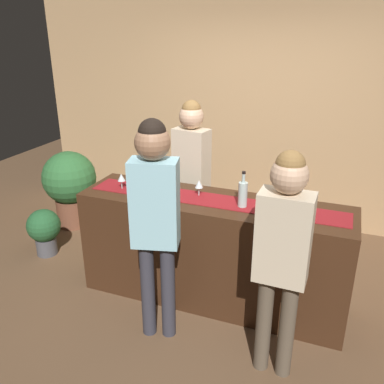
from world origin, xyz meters
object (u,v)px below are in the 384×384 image
object	(u,v)px
customer_browsing	(155,210)
potted_plant_tall	(70,184)
wine_glass_mid_counter	(121,178)
wine_bottle_amber	(287,197)
wine_glass_near_customer	(199,184)
bartender	(191,166)
customer_sipping	(283,247)
potted_plant_small	(44,229)
wine_bottle_green	(136,179)
wine_bottle_clear	(243,194)

from	to	relation	value
customer_browsing	potted_plant_tall	size ratio (longest dim) A/B	1.86
wine_glass_mid_counter	wine_bottle_amber	bearing A→B (deg)	2.17
wine_glass_near_customer	bartender	bearing A→B (deg)	117.39
customer_sipping	customer_browsing	world-z (taller)	customer_browsing
wine_bottle_amber	potted_plant_small	size ratio (longest dim) A/B	0.58
customer_sipping	wine_glass_near_customer	bearing A→B (deg)	140.51
wine_glass_near_customer	customer_sipping	bearing A→B (deg)	-40.69
bartender	customer_browsing	size ratio (longest dim) A/B	0.96
wine_bottle_amber	potted_plant_tall	distance (m)	2.86
wine_glass_mid_counter	customer_browsing	size ratio (longest dim) A/B	0.08
customer_sipping	potted_plant_small	size ratio (longest dim) A/B	3.17
wine_bottle_green	wine_bottle_clear	xyz separation A→B (m)	(0.96, -0.01, 0.00)
bartender	wine_bottle_clear	bearing A→B (deg)	147.93
customer_sipping	wine_glass_mid_counter	bearing A→B (deg)	159.15
wine_glass_near_customer	wine_bottle_amber	bearing A→B (deg)	-2.95
wine_bottle_amber	customer_browsing	world-z (taller)	customer_browsing
wine_bottle_amber	wine_bottle_clear	distance (m)	0.34
customer_sipping	bartender	bearing A→B (deg)	132.83
wine_glass_mid_counter	bartender	distance (m)	0.76
wine_bottle_green	wine_glass_mid_counter	bearing A→B (deg)	-175.12
wine_bottle_green	wine_bottle_clear	bearing A→B (deg)	-0.55
customer_sipping	potted_plant_tall	distance (m)	3.18
wine_bottle_green	wine_glass_mid_counter	size ratio (longest dim) A/B	2.10
wine_glass_near_customer	customer_browsing	bearing A→B (deg)	-98.14
wine_bottle_green	customer_sipping	world-z (taller)	customer_sipping
customer_sipping	customer_browsing	distance (m)	0.93
customer_browsing	customer_sipping	bearing A→B (deg)	-18.20
bartender	potted_plant_tall	world-z (taller)	bartender
wine_glass_mid_counter	potted_plant_small	size ratio (longest dim) A/B	0.28
customer_browsing	bartender	bearing A→B (deg)	83.72
wine_bottle_green	wine_glass_mid_counter	world-z (taller)	wine_bottle_green
wine_glass_mid_counter	potted_plant_tall	distance (m)	1.60
wine_bottle_amber	wine_bottle_green	size ratio (longest dim) A/B	1.00
bartender	wine_bottle_green	bearing A→B (deg)	75.25
wine_bottle_green	customer_sipping	size ratio (longest dim) A/B	0.18
wine_bottle_green	bartender	size ratio (longest dim) A/B	0.18
wine_glass_mid_counter	customer_browsing	world-z (taller)	customer_browsing
wine_glass_near_customer	bartender	distance (m)	0.60
wine_bottle_green	wine_glass_near_customer	world-z (taller)	wine_bottle_green
wine_bottle_amber	potted_plant_tall	size ratio (longest dim) A/B	0.32
customer_browsing	wine_bottle_amber	bearing A→B (deg)	21.65
wine_bottle_amber	wine_bottle_green	bearing A→B (deg)	-178.14
wine_bottle_amber	potted_plant_small	bearing A→B (deg)	178.40
wine_bottle_green	bartender	distance (m)	0.67
customer_browsing	potted_plant_tall	xyz separation A→B (m)	(-1.86, 1.41, -0.55)
wine_glass_near_customer	potted_plant_tall	size ratio (longest dim) A/B	0.15
wine_bottle_amber	customer_browsing	distance (m)	1.05
wine_bottle_amber	bartender	size ratio (longest dim) A/B	0.18
potted_plant_tall	potted_plant_small	xyz separation A→B (m)	(0.17, -0.72, -0.24)
wine_bottle_amber	potted_plant_small	world-z (taller)	wine_bottle_amber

